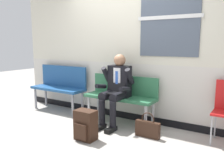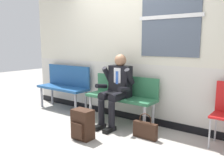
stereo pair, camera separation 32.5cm
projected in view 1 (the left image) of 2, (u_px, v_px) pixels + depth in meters
ground_plane at (104, 129)px, 4.05m from camera, size 18.00×18.00×0.00m
station_wall at (127, 36)px, 4.41m from camera, size 5.11×0.16×3.16m
bench_with_person at (121, 94)px, 4.32m from camera, size 1.33×0.42×0.85m
bench_empty at (60, 84)px, 5.15m from camera, size 1.26×0.42×0.96m
person_seated at (116, 88)px, 4.14m from camera, size 0.57×0.70×1.25m
backpack at (85, 125)px, 3.57m from camera, size 0.32×0.25×0.46m
handbag at (148, 129)px, 3.68m from camera, size 0.39×0.08×0.40m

